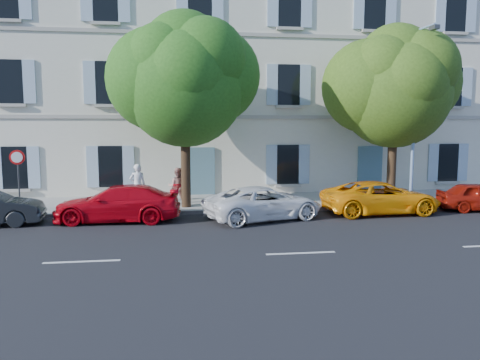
{
  "coord_description": "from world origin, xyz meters",
  "views": [
    {
      "loc": [
        -3.49,
        -16.55,
        3.64
      ],
      "look_at": [
        -0.91,
        2.0,
        1.4
      ],
      "focal_mm": 35.0,
      "sensor_mm": 36.0,
      "label": 1
    }
  ],
  "objects": [
    {
      "name": "ground",
      "position": [
        0.0,
        0.0,
        0.0
      ],
      "size": [
        90.0,
        90.0,
        0.0
      ],
      "primitive_type": "plane",
      "color": "black"
    },
    {
      "name": "car_white_coupe",
      "position": [
        -0.16,
        0.82,
        0.64
      ],
      "size": [
        5.02,
        3.39,
        1.28
      ],
      "primitive_type": "imported",
      "rotation": [
        0.0,
        0.0,
        1.87
      ],
      "color": "white",
      "rests_on": "ground"
    },
    {
      "name": "street_lamp",
      "position": [
        6.82,
        2.54,
        4.4
      ],
      "size": [
        0.25,
        1.59,
        7.5
      ],
      "color": "#7293BF",
      "rests_on": "sidewalk"
    },
    {
      "name": "sidewalk",
      "position": [
        0.0,
        4.45,
        0.07
      ],
      "size": [
        36.0,
        4.5,
        0.15
      ],
      "primitive_type": "cube",
      "color": "#A09E96",
      "rests_on": "ground"
    },
    {
      "name": "road_sign",
      "position": [
        -9.61,
        2.68,
        1.95
      ],
      "size": [
        0.58,
        0.1,
        2.5
      ],
      "color": "#383A3D",
      "rests_on": "sidewalk"
    },
    {
      "name": "car_red_coupe",
      "position": [
        -5.66,
        1.24,
        0.68
      ],
      "size": [
        4.81,
        2.22,
        1.36
      ],
      "primitive_type": "imported",
      "rotation": [
        0.0,
        0.0,
        4.65
      ],
      "color": "#BB0511",
      "rests_on": "ground"
    },
    {
      "name": "pedestrian_a",
      "position": [
        -5.1,
        3.55,
        1.06
      ],
      "size": [
        0.7,
        0.49,
        1.82
      ],
      "primitive_type": "imported",
      "rotation": [
        0.0,
        0.0,
        3.23
      ],
      "color": "white",
      "rests_on": "sidewalk"
    },
    {
      "name": "building",
      "position": [
        0.0,
        10.2,
        6.0
      ],
      "size": [
        28.0,
        7.0,
        12.0
      ],
      "primitive_type": "cube",
      "color": "beige",
      "rests_on": "ground"
    },
    {
      "name": "kerb",
      "position": [
        0.0,
        2.28,
        0.08
      ],
      "size": [
        36.0,
        0.16,
        0.16
      ],
      "primitive_type": "cube",
      "color": "#9E998E",
      "rests_on": "ground"
    },
    {
      "name": "tree_left",
      "position": [
        -3.06,
        3.19,
        5.21
      ],
      "size": [
        5.07,
        5.07,
        7.86
      ],
      "color": "#3A2819",
      "rests_on": "sidewalk"
    },
    {
      "name": "tree_right",
      "position": [
        6.29,
        3.53,
        5.04
      ],
      "size": [
        4.95,
        4.95,
        7.62
      ],
      "color": "#3A2819",
      "rests_on": "sidewalk"
    },
    {
      "name": "pedestrian_b",
      "position": [
        -3.42,
        3.54,
        0.97
      ],
      "size": [
        0.89,
        0.74,
        1.64
      ],
      "primitive_type": "imported",
      "rotation": [
        0.0,
        0.0,
        2.98
      ],
      "color": "tan",
      "rests_on": "sidewalk"
    },
    {
      "name": "car_yellow_supercar",
      "position": [
        4.82,
        1.36,
        0.66
      ],
      "size": [
        4.83,
        2.36,
        1.32
      ],
      "primitive_type": "imported",
      "rotation": [
        0.0,
        0.0,
        1.6
      ],
      "color": "#FF9C0A",
      "rests_on": "ground"
    }
  ]
}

